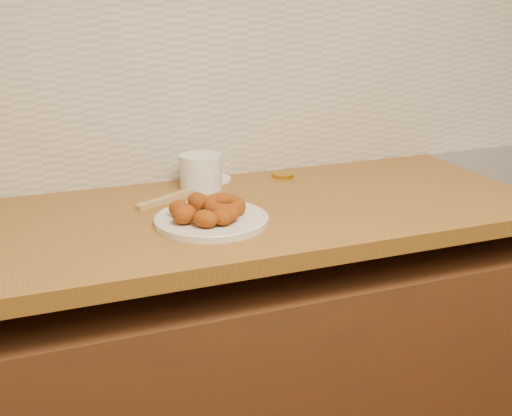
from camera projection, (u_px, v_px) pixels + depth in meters
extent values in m
cube|color=tan|center=(283.00, 9.00, 1.76)|extent=(4.00, 0.02, 2.70)
cube|color=#512A15|center=(322.00, 371.00, 1.80)|extent=(3.60, 0.60, 0.77)
cube|color=brown|center=(67.00, 238.00, 1.42)|extent=(2.30, 0.62, 0.04)
cube|color=#BBB6A9|center=(284.00, 65.00, 1.80)|extent=(3.60, 0.02, 0.60)
cylinder|color=beige|center=(212.00, 220.00, 1.45)|extent=(0.26, 0.26, 0.01)
torus|color=#793400|center=(224.00, 206.00, 1.47)|extent=(0.14, 0.14, 0.04)
ellipsoid|color=#793400|center=(179.00, 209.00, 1.44)|extent=(0.07, 0.07, 0.04)
ellipsoid|color=#793400|center=(184.00, 214.00, 1.40)|extent=(0.07, 0.07, 0.04)
ellipsoid|color=#793400|center=(205.00, 219.00, 1.38)|extent=(0.07, 0.08, 0.04)
ellipsoid|color=#793400|center=(223.00, 216.00, 1.39)|extent=(0.06, 0.06, 0.04)
ellipsoid|color=#793400|center=(197.00, 201.00, 1.48)|extent=(0.06, 0.06, 0.04)
ellipsoid|color=#793400|center=(228.00, 214.00, 1.41)|extent=(0.08, 0.08, 0.03)
cylinder|color=silver|center=(201.00, 172.00, 1.69)|extent=(0.13, 0.13, 0.09)
cylinder|color=silver|center=(210.00, 179.00, 1.77)|extent=(0.14, 0.14, 0.01)
cylinder|color=#BB9219|center=(283.00, 175.00, 1.81)|extent=(0.06, 0.06, 0.01)
cube|color=#AB8750|center=(165.00, 200.00, 1.59)|extent=(0.16, 0.10, 0.01)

